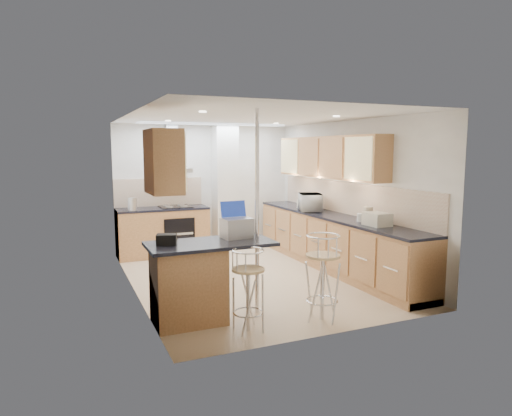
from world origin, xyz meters
name	(u,v)px	position (x,y,z in m)	size (l,w,h in m)	color
ground	(251,278)	(0.00, 0.00, 0.00)	(4.80, 4.80, 0.00)	beige
room_shell	(261,178)	(0.32, 0.38, 1.54)	(3.64, 4.84, 2.51)	silver
right_counter	(333,242)	(1.50, 0.00, 0.46)	(0.63, 4.40, 0.92)	#9F6B3F
back_counter	(163,231)	(-0.95, 2.10, 0.46)	(1.70, 0.63, 0.92)	#9F6B3F
peninsula	(211,281)	(-1.12, -1.45, 0.48)	(1.47, 0.72, 0.94)	#9F6B3F
microwave	(310,202)	(1.41, 0.60, 1.07)	(0.55, 0.38, 0.31)	white
laptop	(237,228)	(-0.74, -1.32, 1.06)	(0.35, 0.26, 0.24)	#93959B
bag	(167,239)	(-1.63, -1.40, 1.00)	(0.22, 0.16, 0.12)	black
bar_stool_near	(248,290)	(-0.85, -1.95, 0.47)	(0.38, 0.38, 0.94)	tan
bar_stool_end	(322,277)	(0.08, -1.98, 0.52)	(0.42, 0.42, 1.04)	tan
jar_a	(308,202)	(1.68, 1.15, 1.00)	(0.12, 0.12, 0.16)	beige
jar_b	(300,204)	(1.43, 1.04, 1.00)	(0.11, 0.11, 0.16)	beige
jar_c	(368,214)	(1.63, -0.78, 1.03)	(0.14, 0.14, 0.22)	beige
jar_d	(360,217)	(1.49, -0.77, 0.98)	(0.10, 0.10, 0.13)	white
bread_bin	(377,219)	(1.48, -1.18, 1.01)	(0.28, 0.36, 0.19)	beige
kettle	(132,204)	(-1.53, 1.91, 1.04)	(0.16, 0.16, 0.23)	silver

